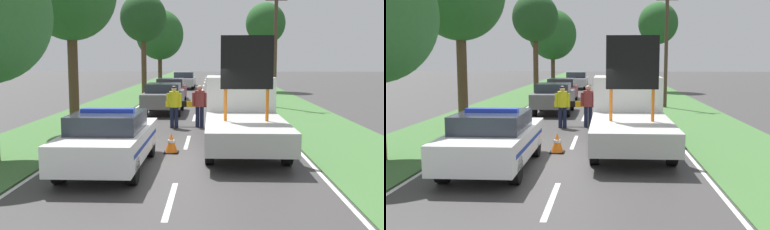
{
  "view_description": "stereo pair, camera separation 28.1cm",
  "coord_description": "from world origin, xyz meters",
  "views": [
    {
      "loc": [
        0.8,
        -11.76,
        2.81
      ],
      "look_at": [
        0.22,
        1.55,
        1.1
      ],
      "focal_mm": 42.0,
      "sensor_mm": 36.0,
      "label": 1
    },
    {
      "loc": [
        1.08,
        -11.75,
        2.81
      ],
      "look_at": [
        0.22,
        1.55,
        1.1
      ],
      "focal_mm": 42.0,
      "sensor_mm": 36.0,
      "label": 2
    }
  ],
  "objects": [
    {
      "name": "ground_plane",
      "position": [
        0.0,
        0.0,
        0.0
      ],
      "size": [
        160.0,
        160.0,
        0.0
      ],
      "primitive_type": "plane",
      "color": "#3D3A3A"
    },
    {
      "name": "lane_markings",
      "position": [
        0.0,
        18.27,
        0.0
      ],
      "size": [
        7.0,
        70.32,
        0.01
      ],
      "color": "silver",
      "rests_on": "ground"
    },
    {
      "name": "grass_verge_left",
      "position": [
        -5.26,
        20.0,
        0.01
      ],
      "size": [
        3.42,
        120.0,
        0.03
      ],
      "color": "#427038",
      "rests_on": "ground"
    },
    {
      "name": "grass_verge_right",
      "position": [
        5.26,
        20.0,
        0.01
      ],
      "size": [
        3.42,
        120.0,
        0.03
      ],
      "color": "#427038",
      "rests_on": "ground"
    },
    {
      "name": "police_car",
      "position": [
        -1.77,
        -0.7,
        0.76
      ],
      "size": [
        1.89,
        4.62,
        1.55
      ],
      "rotation": [
        0.0,
        0.0,
        -0.07
      ],
      "color": "white",
      "rests_on": "ground"
    },
    {
      "name": "work_truck",
      "position": [
        1.77,
        2.52,
        1.06
      ],
      "size": [
        2.27,
        6.27,
        3.42
      ],
      "rotation": [
        0.0,
        0.0,
        3.12
      ],
      "color": "white",
      "rests_on": "ground"
    },
    {
      "name": "road_barrier",
      "position": [
        0.21,
        6.65,
        0.84
      ],
      "size": [
        2.63,
        0.08,
        1.02
      ],
      "rotation": [
        0.0,
        0.0,
        -0.07
      ],
      "color": "black",
      "rests_on": "ground"
    },
    {
      "name": "police_officer",
      "position": [
        -0.69,
        5.98,
        1.01
      ],
      "size": [
        0.61,
        0.39,
        1.7
      ],
      "rotation": [
        0.0,
        0.0,
        2.74
      ],
      "color": "#191E38",
      "rests_on": "ground"
    },
    {
      "name": "pedestrian_civilian",
      "position": [
        0.32,
        6.22,
        1.0
      ],
      "size": [
        0.61,
        0.39,
        1.71
      ],
      "rotation": [
        0.0,
        0.0,
        0.24
      ],
      "color": "#191E38",
      "rests_on": "ground"
    },
    {
      "name": "traffic_cone_near_police",
      "position": [
        -0.38,
        1.28,
        0.3
      ],
      "size": [
        0.44,
        0.44,
        0.6
      ],
      "color": "black",
      "rests_on": "ground"
    },
    {
      "name": "traffic_cone_centre_front",
      "position": [
        -2.19,
        6.65,
        0.35
      ],
      "size": [
        0.52,
        0.52,
        0.72
      ],
      "color": "black",
      "rests_on": "ground"
    },
    {
      "name": "queued_car_suv_grey",
      "position": [
        -1.61,
        10.74,
        0.82
      ],
      "size": [
        1.86,
        4.01,
        1.52
      ],
      "rotation": [
        0.0,
        0.0,
        3.14
      ],
      "color": "slate",
      "rests_on": "ground"
    },
    {
      "name": "queued_car_wagon_maroon",
      "position": [
        -1.79,
        16.54,
        0.77
      ],
      "size": [
        1.81,
        4.05,
        1.5
      ],
      "rotation": [
        0.0,
        0.0,
        3.14
      ],
      "color": "maroon",
      "rests_on": "ground"
    },
    {
      "name": "queued_car_van_white",
      "position": [
        1.91,
        21.97,
        0.8
      ],
      "size": [
        1.86,
        4.31,
        1.55
      ],
      "rotation": [
        0.0,
        0.0,
        3.14
      ],
      "color": "silver",
      "rests_on": "ground"
    },
    {
      "name": "queued_car_sedan_silver",
      "position": [
        -1.69,
        28.96,
        0.78
      ],
      "size": [
        1.92,
        4.37,
        1.51
      ],
      "rotation": [
        0.0,
        0.0,
        3.14
      ],
      "color": "#B2B2B7",
      "rests_on": "ground"
    },
    {
      "name": "roadside_tree_near_left",
      "position": [
        -4.74,
        36.42,
        5.22
      ],
      "size": [
        5.04,
        5.04,
        7.89
      ],
      "color": "#4C3823",
      "rests_on": "ground"
    },
    {
      "name": "roadside_tree_mid_left",
      "position": [
        -4.29,
        21.93,
        5.72
      ],
      "size": [
        3.43,
        3.43,
        7.57
      ],
      "color": "#4C3823",
      "rests_on": "ground"
    },
    {
      "name": "roadside_tree_mid_right",
      "position": [
        5.26,
        26.45,
        5.58
      ],
      "size": [
        3.28,
        3.28,
        7.36
      ],
      "color": "#4C3823",
      "rests_on": "ground"
    },
    {
      "name": "utility_pole",
      "position": [
        4.34,
        13.69,
        3.44
      ],
      "size": [
        1.2,
        0.2,
        6.64
      ],
      "color": "#473828",
      "rests_on": "ground"
    }
  ]
}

